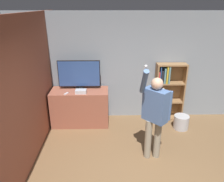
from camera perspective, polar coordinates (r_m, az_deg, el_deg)
wall_back at (r=5.58m, az=6.17°, el=6.20°), size 6.26×0.06×2.70m
wall_side_brick at (r=4.45m, az=-20.21°, el=0.92°), size 0.06×4.33×2.70m
tv_ledge at (r=5.51m, az=-8.25°, el=-4.17°), size 1.39×0.62×0.89m
television at (r=5.32m, az=-8.57°, el=4.30°), size 1.02×0.22×0.71m
game_console at (r=5.14m, az=-8.12°, el=-0.13°), size 0.26×0.17×0.09m
remote_loose at (r=5.16m, az=-11.87°, el=-0.66°), size 0.09×0.14×0.02m
bookshelf at (r=5.75m, az=13.97°, el=-0.24°), size 0.73×0.28×1.48m
person at (r=4.08m, az=11.16°, el=-5.30°), size 0.59×0.55×1.93m
waste_bin at (r=5.61m, az=17.60°, el=-7.74°), size 0.36×0.36×0.33m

